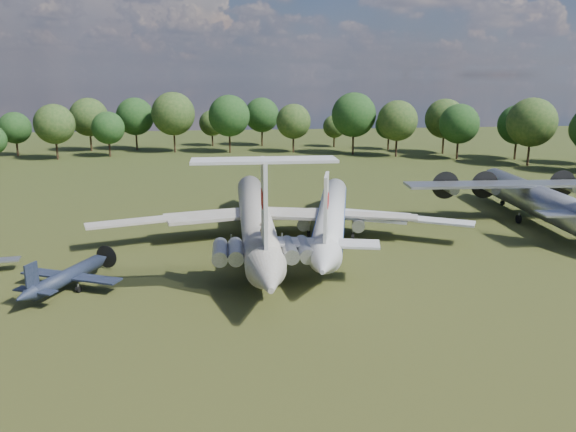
{
  "coord_description": "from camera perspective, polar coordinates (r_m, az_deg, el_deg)",
  "views": [
    {
      "loc": [
        -0.58,
        -61.49,
        19.9
      ],
      "look_at": [
        7.07,
        -2.81,
        5.0
      ],
      "focal_mm": 35.0,
      "sensor_mm": 36.0,
      "label": 1
    }
  ],
  "objects": [
    {
      "name": "ground",
      "position": [
        64.63,
        -6.56,
        -3.9
      ],
      "size": [
        300.0,
        300.0,
        0.0
      ],
      "primitive_type": "plane",
      "color": "#1F3A13",
      "rests_on": "ground"
    },
    {
      "name": "il62_airliner",
      "position": [
        67.71,
        -3.3,
        -0.75
      ],
      "size": [
        41.07,
        52.7,
        5.07
      ],
      "primitive_type": null,
      "rotation": [
        0.0,
        0.0,
        -0.02
      ],
      "color": "silver",
      "rests_on": "ground"
    },
    {
      "name": "tu104_jet",
      "position": [
        70.05,
        4.41,
        -0.46
      ],
      "size": [
        44.45,
        52.87,
        4.6
      ],
      "primitive_type": null,
      "rotation": [
        0.0,
        0.0,
        -0.24
      ],
      "color": "silver",
      "rests_on": "ground"
    },
    {
      "name": "an12_transport",
      "position": [
        85.31,
        23.73,
        1.24
      ],
      "size": [
        38.22,
        42.14,
        5.25
      ],
      "primitive_type": null,
      "rotation": [
        0.0,
        0.0,
        -0.07
      ],
      "color": "#979A9F",
      "rests_on": "ground"
    },
    {
      "name": "small_prop_west",
      "position": [
        57.55,
        -21.46,
        -6.03
      ],
      "size": [
        15.23,
        17.09,
        2.06
      ],
      "primitive_type": null,
      "rotation": [
        0.0,
        0.0,
        -0.43
      ],
      "color": "black",
      "rests_on": "ground"
    },
    {
      "name": "person_on_il62",
      "position": [
        53.15,
        -2.6,
        -1.19
      ],
      "size": [
        0.59,
        0.39,
        1.58
      ],
      "primitive_type": "imported",
      "rotation": [
        0.0,
        0.0,
        3.12
      ],
      "color": "#94784B",
      "rests_on": "il62_airliner"
    }
  ]
}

